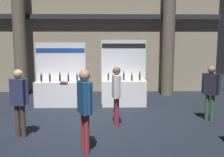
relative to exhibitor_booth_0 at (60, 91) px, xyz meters
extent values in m
plane|color=black|center=(1.26, -2.02, -0.60)|extent=(24.51, 24.51, 0.00)
cube|color=gray|center=(1.26, 3.07, 2.77)|extent=(12.25, 0.25, 6.75)
cube|color=#2D2D33|center=(1.26, 2.77, 3.11)|extent=(12.25, 0.20, 0.24)
cylinder|color=#665B4C|center=(-2.17, 2.05, 2.50)|extent=(0.57, 0.57, 6.20)
cylinder|color=#665B4C|center=(4.69, 2.05, 2.50)|extent=(0.57, 0.57, 6.20)
cube|color=white|center=(0.00, -0.05, -0.12)|extent=(1.87, 0.60, 0.96)
cube|color=white|center=(0.00, 0.29, 0.63)|extent=(1.96, 0.04, 2.46)
cube|color=navy|center=(0.00, 0.27, 1.54)|extent=(1.91, 0.01, 0.18)
cylinder|color=black|center=(-0.69, -0.07, 0.49)|extent=(0.07, 0.07, 0.26)
cylinder|color=black|center=(-0.69, -0.07, 0.66)|extent=(0.03, 0.03, 0.07)
cylinder|color=gold|center=(-0.69, -0.07, 0.70)|extent=(0.03, 0.03, 0.02)
cylinder|color=#472D14|center=(-0.35, -0.14, 0.50)|extent=(0.07, 0.07, 0.27)
cylinder|color=#472D14|center=(-0.35, -0.14, 0.67)|extent=(0.03, 0.03, 0.06)
cylinder|color=red|center=(-0.35, -0.14, 0.71)|extent=(0.03, 0.03, 0.02)
cylinder|color=black|center=(0.00, 0.03, 0.49)|extent=(0.07, 0.07, 0.26)
cylinder|color=black|center=(0.00, 0.03, 0.66)|extent=(0.03, 0.03, 0.07)
cylinder|color=black|center=(0.00, 0.03, 0.70)|extent=(0.03, 0.03, 0.02)
cylinder|color=black|center=(0.33, 0.01, 0.49)|extent=(0.06, 0.06, 0.25)
cylinder|color=black|center=(0.33, 0.01, 0.65)|extent=(0.03, 0.03, 0.07)
cylinder|color=red|center=(0.33, 0.01, 0.69)|extent=(0.03, 0.03, 0.02)
cylinder|color=#19381E|center=(0.67, 0.01, 0.49)|extent=(0.06, 0.06, 0.26)
cylinder|color=#19381E|center=(0.67, 0.01, 0.66)|extent=(0.03, 0.03, 0.08)
cylinder|color=red|center=(0.67, 0.01, 0.71)|extent=(0.03, 0.03, 0.02)
cube|color=maroon|center=(0.21, -0.23, 0.37)|extent=(0.28, 0.33, 0.02)
cube|color=white|center=(2.49, -0.03, -0.11)|extent=(1.69, 0.60, 0.99)
cube|color=white|center=(2.49, 0.31, 0.68)|extent=(1.77, 0.04, 2.56)
cube|color=black|center=(2.49, 0.29, 1.73)|extent=(1.72, 0.01, 0.18)
cylinder|color=#19381E|center=(1.88, -0.04, 0.52)|extent=(0.06, 0.06, 0.25)
cylinder|color=#19381E|center=(1.88, -0.04, 0.67)|extent=(0.03, 0.03, 0.06)
cylinder|color=gold|center=(1.88, -0.04, 0.71)|extent=(0.03, 0.03, 0.02)
cylinder|color=black|center=(2.18, -0.05, 0.50)|extent=(0.07, 0.07, 0.22)
cylinder|color=black|center=(2.18, -0.05, 0.64)|extent=(0.03, 0.03, 0.06)
cylinder|color=gold|center=(2.18, -0.05, 0.68)|extent=(0.03, 0.03, 0.02)
cylinder|color=#19381E|center=(2.48, -0.02, 0.53)|extent=(0.07, 0.07, 0.27)
cylinder|color=#19381E|center=(2.48, -0.02, 0.70)|extent=(0.03, 0.03, 0.07)
cylinder|color=black|center=(2.48, -0.02, 0.74)|extent=(0.03, 0.03, 0.02)
cylinder|color=#472D14|center=(2.78, -0.11, 0.50)|extent=(0.07, 0.07, 0.22)
cylinder|color=#472D14|center=(2.78, -0.11, 0.66)|extent=(0.03, 0.03, 0.09)
cylinder|color=black|center=(2.78, -0.11, 0.71)|extent=(0.03, 0.03, 0.02)
cylinder|color=#472D14|center=(3.10, 0.00, 0.53)|extent=(0.07, 0.07, 0.27)
cylinder|color=#472D14|center=(3.10, 0.00, 0.70)|extent=(0.03, 0.03, 0.08)
cylinder|color=red|center=(3.10, 0.00, 0.75)|extent=(0.03, 0.03, 0.02)
cylinder|color=#33563D|center=(5.08, -2.10, -0.19)|extent=(0.12, 0.12, 0.83)
cylinder|color=#33563D|center=(4.97, -1.98, -0.19)|extent=(0.12, 0.12, 0.83)
cube|color=#23232D|center=(5.02, -2.04, 0.56)|extent=(0.43, 0.43, 0.66)
sphere|color=#8C6647|center=(5.02, -2.04, 1.01)|extent=(0.23, 0.23, 0.23)
cylinder|color=#23232D|center=(5.19, -2.21, 0.58)|extent=(0.08, 0.08, 0.63)
cylinder|color=#23232D|center=(4.85, -1.87, 0.58)|extent=(0.08, 0.08, 0.63)
cylinder|color=maroon|center=(2.11, -2.54, -0.18)|extent=(0.12, 0.12, 0.84)
cylinder|color=maroon|center=(2.09, -2.38, -0.18)|extent=(0.12, 0.12, 0.84)
cube|color=silver|center=(2.10, -2.46, 0.57)|extent=(0.27, 0.40, 0.67)
sphere|color=brown|center=(2.10, -2.46, 1.03)|extent=(0.23, 0.23, 0.23)
cylinder|color=silver|center=(2.14, -2.69, 0.59)|extent=(0.08, 0.08, 0.63)
cylinder|color=silver|center=(2.06, -2.23, 0.59)|extent=(0.08, 0.08, 0.63)
cylinder|color=#47382D|center=(-0.32, -3.32, -0.18)|extent=(0.12, 0.12, 0.85)
cylinder|color=#47382D|center=(-0.47, -3.29, -0.18)|extent=(0.12, 0.12, 0.85)
cube|color=navy|center=(-0.40, -3.31, 0.58)|extent=(0.39, 0.30, 0.67)
sphere|color=tan|center=(-0.40, -3.31, 1.04)|extent=(0.23, 0.23, 0.23)
cylinder|color=navy|center=(-0.18, -3.35, 0.60)|extent=(0.08, 0.08, 0.64)
cylinder|color=navy|center=(-0.61, -3.26, 0.60)|extent=(0.08, 0.08, 0.64)
cylinder|color=maroon|center=(1.38, -4.33, -0.16)|extent=(0.12, 0.12, 0.89)
cylinder|color=maroon|center=(1.31, -4.18, -0.16)|extent=(0.12, 0.12, 0.89)
cube|color=navy|center=(1.35, -4.26, 0.64)|extent=(0.37, 0.46, 0.70)
sphere|color=tan|center=(1.35, -4.26, 1.11)|extent=(0.24, 0.24, 0.24)
cylinder|color=navy|center=(1.45, -4.48, 0.65)|extent=(0.08, 0.08, 0.67)
cylinder|color=navy|center=(1.24, -4.03, 0.65)|extent=(0.08, 0.08, 0.67)
camera|label=1|loc=(1.83, -9.46, 1.75)|focal=39.54mm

